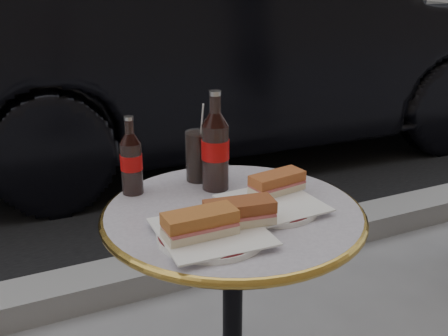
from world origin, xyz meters
name	(u,v)px	position (x,y,z in m)	size (l,w,h in m)	color
asphalt_road	(18,90)	(0.00, 5.00, 0.00)	(40.00, 8.00, 0.00)	black
curb	(135,277)	(0.00, 0.90, 0.05)	(40.00, 0.20, 0.12)	gray
plate_left	(212,235)	(-0.10, -0.11, 0.74)	(0.23, 0.23, 0.01)	white
plate_right	(272,206)	(0.09, -0.03, 0.74)	(0.22, 0.22, 0.01)	white
sandwich_left_a	(200,225)	(-0.13, -0.11, 0.77)	(0.15, 0.07, 0.05)	#B1642D
sandwich_left_b	(240,214)	(-0.03, -0.10, 0.77)	(0.15, 0.07, 0.05)	brown
sandwich_right	(277,184)	(0.13, 0.02, 0.77)	(0.14, 0.06, 0.05)	#A7552A
cola_bottle_left	(131,155)	(-0.18, 0.20, 0.83)	(0.06, 0.06, 0.20)	black
cola_bottle_right	(215,141)	(0.02, 0.14, 0.86)	(0.07, 0.07, 0.25)	black
cola_glass	(198,156)	(0.00, 0.21, 0.80)	(0.07, 0.07, 0.13)	black
parked_car	(235,46)	(1.20, 2.39, 0.73)	(4.41, 1.53, 1.45)	black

